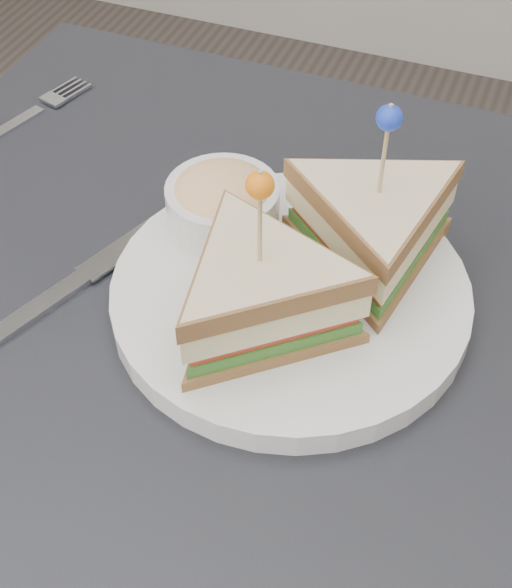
% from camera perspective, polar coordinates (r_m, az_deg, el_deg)
% --- Properties ---
extents(table, '(0.80, 0.80, 0.75)m').
position_cam_1_polar(table, '(0.72, -1.04, -7.30)').
color(table, black).
rests_on(table, ground).
extents(plate_meal, '(0.34, 0.35, 0.17)m').
position_cam_1_polar(plate_meal, '(0.65, 3.23, 2.31)').
color(plate_meal, silver).
rests_on(plate_meal, table).
extents(cutlery_fork, '(0.07, 0.18, 0.01)m').
position_cam_1_polar(cutlery_fork, '(0.92, -15.63, 11.88)').
color(cutlery_fork, silver).
rests_on(cutlery_fork, table).
extents(cutlery_knife, '(0.10, 0.23, 0.01)m').
position_cam_1_polar(cutlery_knife, '(0.72, -11.25, 1.66)').
color(cutlery_knife, '#B7BBC2').
rests_on(cutlery_knife, table).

